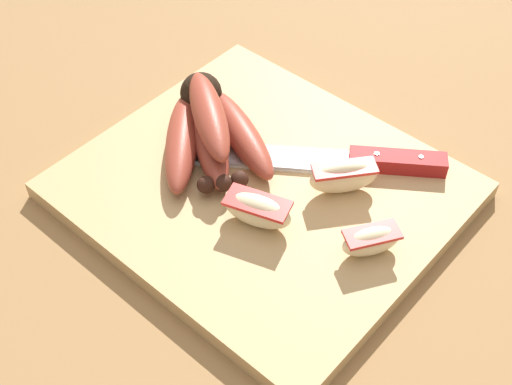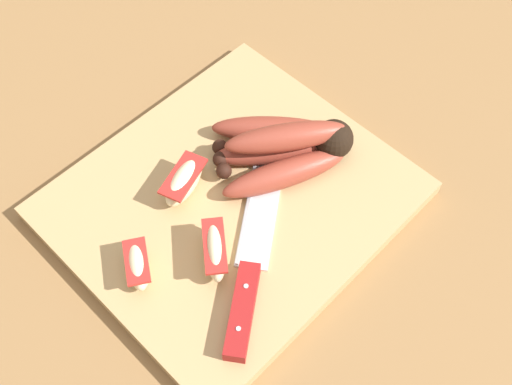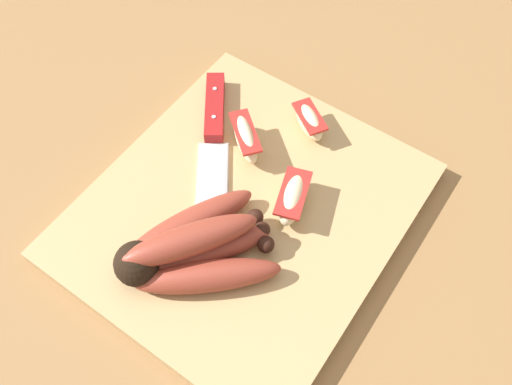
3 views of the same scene
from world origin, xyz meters
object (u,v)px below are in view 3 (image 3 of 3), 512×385
object	(u,v)px
banana_bunch	(190,249)
chefs_knife	(214,140)
apple_wedge_middle	(307,120)
apple_wedge_far	(246,138)
apple_wedge_near	(293,198)

from	to	relation	value
banana_bunch	chefs_knife	distance (m)	0.15
apple_wedge_middle	apple_wedge_far	size ratio (longest dim) A/B	0.88
apple_wedge_near	apple_wedge_far	size ratio (longest dim) A/B	1.08
apple_wedge_middle	apple_wedge_far	distance (m)	0.08
chefs_knife	apple_wedge_middle	world-z (taller)	apple_wedge_middle
banana_bunch	apple_wedge_near	distance (m)	0.12
banana_bunch	chefs_knife	xyz separation A→B (m)	(-0.13, -0.07, -0.02)
apple_wedge_near	apple_wedge_far	world-z (taller)	apple_wedge_far
banana_bunch	apple_wedge_middle	distance (m)	0.22
apple_wedge_middle	apple_wedge_far	bearing A→B (deg)	-33.40
apple_wedge_near	apple_wedge_middle	world-z (taller)	apple_wedge_near
banana_bunch	apple_wedge_far	distance (m)	0.15
chefs_knife	apple_wedge_near	distance (m)	0.13
apple_wedge_near	apple_wedge_middle	distance (m)	0.11
apple_wedge_near	chefs_knife	bearing A→B (deg)	-99.33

